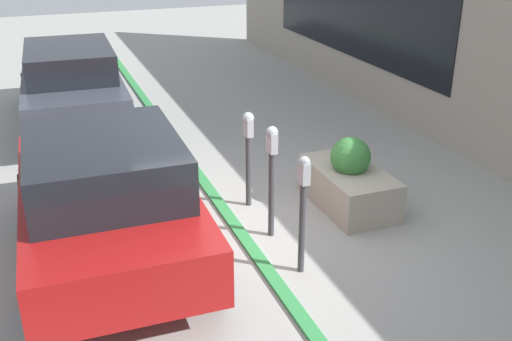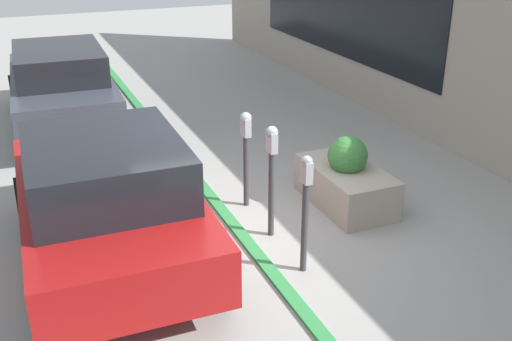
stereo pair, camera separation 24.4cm
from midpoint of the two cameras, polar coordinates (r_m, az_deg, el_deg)
ground_plane at (r=7.79m, az=-1.53°, el=-6.40°), size 40.00×40.00×0.00m
curb_strip at (r=7.75m, az=-2.09°, el=-6.39°), size 24.50×0.16×0.04m
parking_meter_nearest at (r=6.70m, az=3.69°, el=-2.81°), size 0.16×0.13×1.45m
parking_meter_second at (r=7.42m, az=0.55°, el=0.52°), size 0.18×0.15×1.50m
parking_meter_middle at (r=8.24m, az=-1.82°, el=2.59°), size 0.19×0.16×1.39m
planter_box at (r=8.56m, az=7.77°, el=-0.94°), size 1.57×0.86×1.03m
parked_car_middle at (r=7.15m, az=-14.97°, el=-2.65°), size 3.96×1.97×1.59m
parked_car_rear at (r=12.28m, az=-18.62°, el=7.81°), size 4.61×1.95×1.55m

